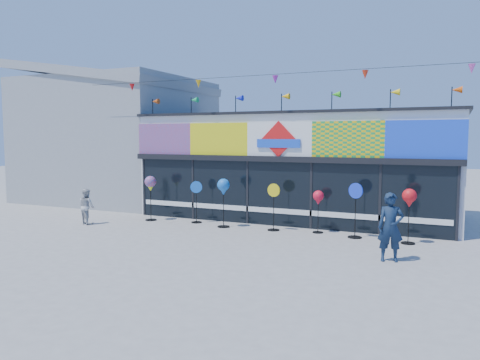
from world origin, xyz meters
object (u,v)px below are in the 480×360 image
Objects in this scene: spinner_6 at (409,200)px; spinner_1 at (196,201)px; spinner_0 at (150,185)px; spinner_3 at (274,206)px; spinner_4 at (318,199)px; spinner_2 at (223,188)px; spinner_5 at (355,209)px; child at (87,206)px; adult_man at (391,227)px.

spinner_1 is at bearing 177.14° from spinner_6.
spinner_6 is (9.30, -0.08, -0.04)m from spinner_0.
spinner_4 is at bearing 9.61° from spinner_3.
spinner_2 is at bearing -174.37° from spinner_3.
spinner_2 reaches higher than spinner_4.
spinner_1 is at bearing 176.89° from spinner_3.
spinner_6 is at bearing -0.23° from spinner_2.
spinner_2 reaches higher than spinner_0.
spinner_5 is 1.66m from spinner_6.
spinner_3 reaches higher than spinner_4.
spinner_0 is 0.99× the size of spinner_2.
child is (-6.63, -1.73, -0.20)m from spinner_3.
spinner_4 is (4.59, 0.08, 0.31)m from spinner_1.
child is (-10.74, 0.76, -0.23)m from adult_man.
adult_man is (7.22, -2.66, 0.06)m from spinner_1.
spinner_1 reaches higher than child.
spinner_5 is 1.34× the size of child.
spinner_2 reaches higher than spinner_1.
spinner_0 is 1.10× the size of spinner_1.
spinner_0 is 1.31× the size of child.
spinner_4 is at bearing 167.79° from spinner_5.
spinner_0 is at bearing 151.01° from adult_man.
spinner_2 is 0.99× the size of spinner_5.
adult_man reaches higher than spinner_6.
spinner_3 is 1.23× the size of child.
spinner_2 is 1.32× the size of child.
spinner_6 is at bearing 69.53° from adult_man.
spinner_5 is (5.86, -0.19, 0.10)m from spinner_1.
spinner_3 reaches higher than child.
spinner_1 is 7.49m from spinner_6.
spinner_6 reaches higher than child.
adult_man reaches higher than child.
spinner_0 reaches higher than child.
spinner_6 is 11.11m from child.
spinner_2 is 1.21× the size of spinner_4.
spinner_0 is 7.71m from spinner_5.
spinner_5 reaches higher than spinner_0.
spinner_3 is (1.81, 0.18, -0.53)m from spinner_2.
spinner_6 reaches higher than spinner_4.
spinner_5 reaches higher than spinner_3.
child is at bearing -166.30° from spinner_4.
spinner_3 is at bearing 5.63° from spinner_2.
spinner_4 is at bearing -148.59° from child.
spinner_6 is 0.94× the size of adult_man.
spinner_2 is 0.98× the size of adult_man.
spinner_2 reaches higher than spinner_6.
spinner_5 reaches higher than spinner_1.
spinner_1 is 5.87m from spinner_5.
spinner_6 is (1.60, -0.18, 0.40)m from spinner_5.
spinner_4 is at bearing 3.32° from spinner_0.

